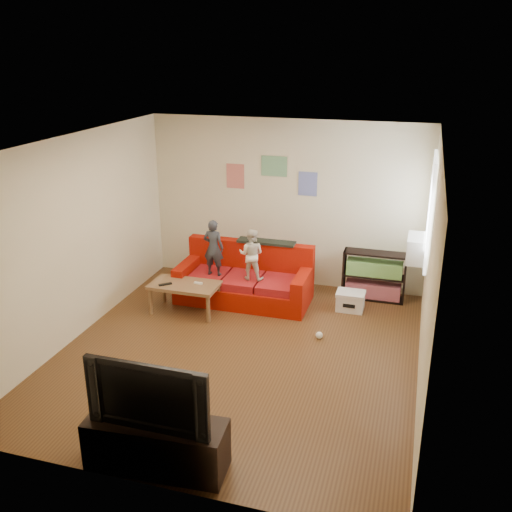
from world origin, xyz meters
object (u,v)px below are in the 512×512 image
(bookshelf, at_px, (374,278))
(television, at_px, (153,391))
(file_box, at_px, (350,301))
(sofa, at_px, (245,281))
(coffee_table, at_px, (185,288))
(child_b, at_px, (251,254))
(child_a, at_px, (213,248))
(tv_stand, at_px, (157,444))

(bookshelf, xyz_separation_m, television, (-1.56, -4.45, 0.49))
(bookshelf, xyz_separation_m, file_box, (-0.28, -0.52, -0.20))
(sofa, xyz_separation_m, coffee_table, (-0.72, -0.70, 0.09))
(child_b, xyz_separation_m, file_box, (1.48, 0.24, -0.67))
(child_a, xyz_separation_m, television, (0.80, -3.70, -0.03))
(child_a, xyz_separation_m, tv_stand, (0.80, -3.70, -0.62))
(bookshelf, bearing_deg, child_b, -156.82)
(file_box, xyz_separation_m, television, (-1.28, -3.93, 0.69))
(child_a, xyz_separation_m, child_b, (0.60, 0.00, -0.05))
(bookshelf, distance_m, file_box, 0.62)
(file_box, bearing_deg, child_a, -173.53)
(sofa, relative_size, bookshelf, 2.11)
(file_box, distance_m, television, 4.19)
(bookshelf, bearing_deg, television, -109.34)
(coffee_table, xyz_separation_m, tv_stand, (1.07, -3.17, -0.14))
(bookshelf, height_order, tv_stand, bookshelf)
(child_a, height_order, child_b, child_a)
(coffee_table, bearing_deg, file_box, 17.99)
(coffee_table, height_order, tv_stand, tv_stand)
(file_box, relative_size, tv_stand, 0.32)
(child_b, xyz_separation_m, bookshelf, (1.76, 0.75, -0.48))
(child_b, distance_m, file_box, 1.64)
(sofa, xyz_separation_m, bookshelf, (1.91, 0.59, 0.04))
(child_a, height_order, bookshelf, child_a)
(sofa, xyz_separation_m, child_b, (0.15, -0.17, 0.52))
(child_a, relative_size, tv_stand, 0.66)
(child_b, height_order, tv_stand, child_b)
(sofa, xyz_separation_m, tv_stand, (0.35, -3.87, -0.05))
(coffee_table, bearing_deg, child_a, 62.89)
(child_b, bearing_deg, bookshelf, -158.72)
(sofa, height_order, child_b, child_b)
(coffee_table, xyz_separation_m, bookshelf, (2.63, 1.28, -0.05))
(coffee_table, distance_m, file_box, 2.48)
(bookshelf, bearing_deg, sofa, -162.97)
(child_b, relative_size, television, 0.67)
(child_a, bearing_deg, tv_stand, 103.34)
(tv_stand, bearing_deg, child_a, 98.69)
(child_b, bearing_deg, coffee_table, 29.34)
(file_box, bearing_deg, television, -108.03)
(file_box, bearing_deg, coffee_table, -162.01)
(child_a, distance_m, television, 3.78)
(child_b, bearing_deg, sofa, -50.76)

